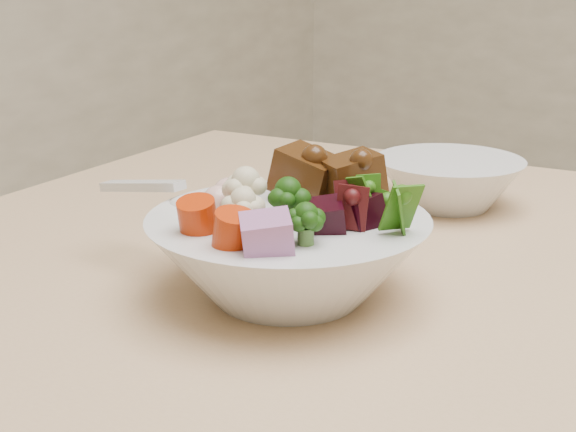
{
  "coord_description": "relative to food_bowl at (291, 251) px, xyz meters",
  "views": [
    {
      "loc": [
        -0.18,
        -0.67,
        0.98
      ],
      "look_at": [
        -0.51,
        -0.18,
        0.8
      ],
      "focal_mm": 50.0,
      "sensor_mm": 36.0,
      "label": 1
    }
  ],
  "objects": [
    {
      "name": "food_bowl",
      "position": [
        0.0,
        0.0,
        0.0
      ],
      "size": [
        0.22,
        0.22,
        0.12
      ],
      "color": "silver",
      "rests_on": "dining_table"
    },
    {
      "name": "soup_spoon",
      "position": [
        -0.1,
        -0.01,
        0.03
      ],
      "size": [
        0.13,
        0.04,
        0.03
      ],
      "rotation": [
        0.0,
        0.0,
        -0.03
      ],
      "color": "silver",
      "rests_on": "food_bowl"
    },
    {
      "name": "side_bowl",
      "position": [
        0.0,
        0.3,
        -0.01
      ],
      "size": [
        0.16,
        0.16,
        0.05
      ],
      "primitive_type": null,
      "color": "silver",
      "rests_on": "dining_table"
    }
  ]
}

